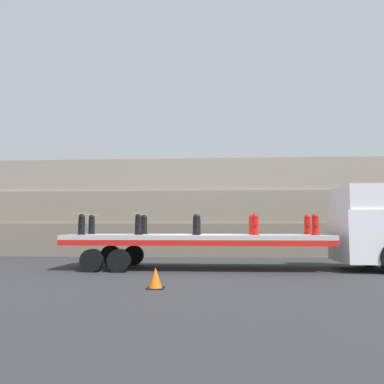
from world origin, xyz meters
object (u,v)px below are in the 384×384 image
at_px(fire_hydrant_black_far_0, 92,225).
at_px(fire_hydrant_black_far_1, 144,225).
at_px(fire_hydrant_black_far_2, 198,225).
at_px(fire_hydrant_red_near_4, 315,225).
at_px(truck_cab, 370,228).
at_px(fire_hydrant_red_far_3, 252,225).
at_px(fire_hydrant_black_near_0, 82,225).
at_px(fire_hydrant_black_near_1, 138,225).
at_px(fire_hydrant_red_near_3, 255,225).
at_px(fire_hydrant_black_near_2, 196,225).
at_px(fire_hydrant_red_far_4, 308,225).
at_px(flatbed_trailer, 185,240).
at_px(traffic_cone, 156,278).

bearing_deg(fire_hydrant_black_far_0, fire_hydrant_black_far_1, 0.00).
height_order(fire_hydrant_black_far_2, fire_hydrant_red_near_4, same).
bearing_deg(truck_cab, fire_hydrant_red_near_4, -165.14).
bearing_deg(fire_hydrant_red_far_3, fire_hydrant_black_near_0, -169.99).
relative_size(truck_cab, fire_hydrant_red_near_4, 3.98).
bearing_deg(fire_hydrant_black_near_1, fire_hydrant_red_near_3, 0.00).
distance_m(fire_hydrant_black_far_0, fire_hydrant_black_near_2, 4.46).
bearing_deg(fire_hydrant_red_near_3, fire_hydrant_red_far_4, 27.91).
distance_m(flatbed_trailer, fire_hydrant_red_far_3, 2.76).
xyz_separation_m(fire_hydrant_black_near_1, fire_hydrant_black_far_1, (0.00, 1.14, 0.00)).
bearing_deg(truck_cab, fire_hydrant_black_near_0, -176.97).
relative_size(fire_hydrant_black_near_0, fire_hydrant_red_near_4, 1.00).
distance_m(fire_hydrant_black_near_2, traffic_cone, 4.26).
height_order(fire_hydrant_black_far_1, fire_hydrant_black_near_2, same).
bearing_deg(fire_hydrant_black_near_0, fire_hydrant_black_near_2, 0.00).
xyz_separation_m(flatbed_trailer, fire_hydrant_black_far_0, (-3.84, 0.57, 0.59)).
height_order(fire_hydrant_red_near_4, traffic_cone, fire_hydrant_red_near_4).
bearing_deg(traffic_cone, fire_hydrant_red_near_3, 52.44).
distance_m(truck_cab, fire_hydrant_black_far_2, 6.49).
relative_size(fire_hydrant_black_near_0, fire_hydrant_black_near_2, 1.00).
distance_m(truck_cab, fire_hydrant_black_near_2, 6.49).
relative_size(fire_hydrant_black_far_2, fire_hydrant_red_far_4, 1.00).
relative_size(flatbed_trailer, traffic_cone, 17.95).
bearing_deg(fire_hydrant_black_near_2, fire_hydrant_black_far_0, 165.17).
distance_m(fire_hydrant_black_far_2, fire_hydrant_red_far_4, 4.31).
distance_m(truck_cab, fire_hydrant_black_far_1, 8.64).
xyz_separation_m(fire_hydrant_black_far_0, fire_hydrant_red_far_3, (6.47, 0.00, 0.00)).
relative_size(truck_cab, fire_hydrant_red_near_3, 3.98).
height_order(fire_hydrant_black_far_2, fire_hydrant_red_far_4, same).
relative_size(fire_hydrant_black_near_0, fire_hydrant_red_far_4, 1.00).
bearing_deg(fire_hydrant_red_far_3, fire_hydrant_black_near_1, -165.17).
relative_size(fire_hydrant_black_far_0, fire_hydrant_red_near_3, 1.00).
distance_m(fire_hydrant_black_far_0, traffic_cone, 6.29).
height_order(truck_cab, fire_hydrant_black_far_1, truck_cab).
height_order(fire_hydrant_black_near_0, fire_hydrant_red_near_3, same).
bearing_deg(fire_hydrant_black_near_0, fire_hydrant_red_near_3, 0.00).
xyz_separation_m(flatbed_trailer, fire_hydrant_black_far_2, (0.47, 0.57, 0.59)).
height_order(fire_hydrant_black_near_2, fire_hydrant_red_near_4, same).
height_order(fire_hydrant_black_far_1, fire_hydrant_red_near_4, same).
height_order(flatbed_trailer, fire_hydrant_red_far_3, fire_hydrant_red_far_3).
height_order(fire_hydrant_black_near_1, fire_hydrant_black_near_2, same).
relative_size(flatbed_trailer, fire_hydrant_black_far_2, 12.58).
relative_size(fire_hydrant_black_far_0, traffic_cone, 1.43).
bearing_deg(fire_hydrant_black_far_0, flatbed_trailer, -8.46).
xyz_separation_m(fire_hydrant_black_near_0, fire_hydrant_black_far_0, (0.00, 1.14, 0.00)).
bearing_deg(flatbed_trailer, fire_hydrant_red_near_3, -12.26).
xyz_separation_m(fire_hydrant_black_far_1, fire_hydrant_red_near_3, (4.31, -1.14, 0.00)).
relative_size(fire_hydrant_black_far_1, fire_hydrant_red_near_3, 1.00).
xyz_separation_m(fire_hydrant_black_near_1, fire_hydrant_red_near_3, (4.31, 0.00, 0.00)).
distance_m(fire_hydrant_black_far_0, fire_hydrant_red_far_4, 8.63).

